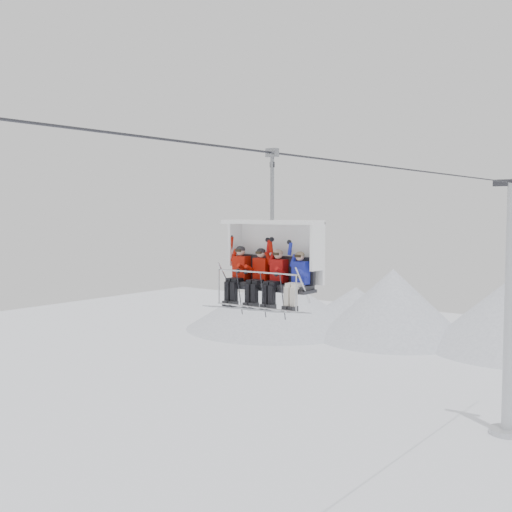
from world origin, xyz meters
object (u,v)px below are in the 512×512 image
Objects in this scene: skier_center_left at (259,275)px; skier_far_left at (239,273)px; skier_center_right at (276,276)px; skier_far_right at (298,278)px; lift_tower_right at (509,327)px; chairlift_carrier at (275,254)px.

skier_far_left is at bearing 179.66° from skier_center_left.
skier_far_right is at bearing -0.35° from skier_center_right.
skier_center_right is at bearing -0.18° from skier_center_left.
lift_tower_right reaches higher than skier_center_right.
skier_far_left reaches higher than skier_center_left.
skier_far_left is 1.21m from skier_center_right.
skier_center_right is (0.54, -0.00, -0.01)m from skier_center_left.
skier_center_left is at bearing -90.74° from lift_tower_right.
skier_center_left is (-0.28, -0.31, -0.52)m from chairlift_carrier.
skier_far_right is at bearing -0.30° from skier_far_left.
chairlift_carrier is 2.36× the size of skier_far_right.
skier_far_right is (0.92, -21.51, 4.41)m from lift_tower_right.
chairlift_carrier is at bearing 48.67° from skier_center_left.
lift_tower_right reaches higher than skier_far_left.
lift_tower_right is 21.96m from skier_center_right.
skier_center_right is 1.00× the size of skier_far_right.
skier_center_right is (0.26, -21.51, 4.42)m from lift_tower_right.
lift_tower_right is 21.76m from chairlift_carrier.
chairlift_carrier reaches higher than skier_center_left.
skier_center_right reaches higher than skier_far_right.
skier_far_left is at bearing -92.53° from lift_tower_right.
chairlift_carrier reaches higher than skier_center_right.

